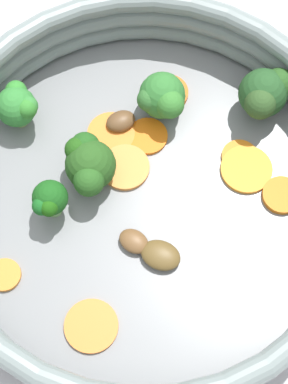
{
  "coord_description": "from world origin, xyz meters",
  "views": [
    {
      "loc": [
        0.01,
        -0.21,
        0.55
      ],
      "look_at": [
        0.0,
        0.0,
        0.03
      ],
      "focal_mm": 60.0,
      "sensor_mm": 36.0,
      "label": 1
    }
  ],
  "objects_px": {
    "carrot_slice_2": "(168,93)",
    "mushroom_piece_2": "(121,121)",
    "skillet": "(144,201)",
    "carrot_slice_6": "(125,167)",
    "broccoli_floret_3": "(265,93)",
    "broccoli_floret_1": "(49,200)",
    "carrot_slice_8": "(111,134)",
    "broccoli_floret_2": "(18,106)",
    "mushroom_piece_0": "(134,241)",
    "carrot_slice_1": "(282,195)",
    "carrot_slice_0": "(240,157)",
    "carrot_slice_4": "(4,275)",
    "carrot_slice_7": "(143,136)",
    "carrot_slice_3": "(246,169)",
    "broccoli_floret_0": "(89,163)",
    "mushroom_piece_1": "(161,255)",
    "broccoli_floret_4": "(162,97)",
    "carrot_slice_5": "(91,326)"
  },
  "relations": [
    {
      "from": "carrot_slice_6",
      "to": "broccoli_floret_2",
      "type": "bearing_deg",
      "value": 155.99
    },
    {
      "from": "skillet",
      "to": "carrot_slice_8",
      "type": "distance_m",
      "value": 0.07
    },
    {
      "from": "carrot_slice_6",
      "to": "mushroom_piece_1",
      "type": "bearing_deg",
      "value": -66.47
    },
    {
      "from": "carrot_slice_2",
      "to": "mushroom_piece_2",
      "type": "relative_size",
      "value": 1.37
    },
    {
      "from": "carrot_slice_0",
      "to": "skillet",
      "type": "bearing_deg",
      "value": -152.34
    },
    {
      "from": "broccoli_floret_1",
      "to": "carrot_slice_0",
      "type": "bearing_deg",
      "value": 20.63
    },
    {
      "from": "carrot_slice_8",
      "to": "broccoli_floret_2",
      "type": "height_order",
      "value": "broccoli_floret_2"
    },
    {
      "from": "carrot_slice_7",
      "to": "carrot_slice_2",
      "type": "bearing_deg",
      "value": 65.19
    },
    {
      "from": "carrot_slice_7",
      "to": "mushroom_piece_0",
      "type": "relative_size",
      "value": 1.37
    },
    {
      "from": "broccoli_floret_3",
      "to": "mushroom_piece_0",
      "type": "distance_m",
      "value": 0.18
    },
    {
      "from": "carrot_slice_0",
      "to": "carrot_slice_2",
      "type": "xyz_separation_m",
      "value": [
        -0.07,
        0.06,
        0.0
      ]
    },
    {
      "from": "carrot_slice_0",
      "to": "carrot_slice_4",
      "type": "relative_size",
      "value": 1.18
    },
    {
      "from": "broccoli_floret_2",
      "to": "mushroom_piece_0",
      "type": "xyz_separation_m",
      "value": [
        0.11,
        -0.12,
        -0.02
      ]
    },
    {
      "from": "carrot_slice_1",
      "to": "mushroom_piece_2",
      "type": "relative_size",
      "value": 1.26
    },
    {
      "from": "carrot_slice_2",
      "to": "mushroom_piece_1",
      "type": "height_order",
      "value": "mushroom_piece_1"
    },
    {
      "from": "carrot_slice_8",
      "to": "broccoli_floret_4",
      "type": "distance_m",
      "value": 0.06
    },
    {
      "from": "broccoli_floret_0",
      "to": "mushroom_piece_0",
      "type": "relative_size",
      "value": 2.11
    },
    {
      "from": "skillet",
      "to": "carrot_slice_6",
      "type": "xyz_separation_m",
      "value": [
        -0.02,
        0.03,
        0.01
      ]
    },
    {
      "from": "broccoli_floret_4",
      "to": "mushroom_piece_0",
      "type": "bearing_deg",
      "value": -97.78
    },
    {
      "from": "mushroom_piece_1",
      "to": "carrot_slice_5",
      "type": "bearing_deg",
      "value": -131.14
    },
    {
      "from": "skillet",
      "to": "broccoli_floret_2",
      "type": "distance_m",
      "value": 0.14
    },
    {
      "from": "carrot_slice_1",
      "to": "carrot_slice_3",
      "type": "height_order",
      "value": "carrot_slice_1"
    },
    {
      "from": "carrot_slice_3",
      "to": "carrot_slice_8",
      "type": "distance_m",
      "value": 0.13
    },
    {
      "from": "broccoli_floret_3",
      "to": "mushroom_piece_1",
      "type": "height_order",
      "value": "broccoli_floret_3"
    },
    {
      "from": "carrot_slice_1",
      "to": "broccoli_floret_0",
      "type": "distance_m",
      "value": 0.18
    },
    {
      "from": "carrot_slice_8",
      "to": "broccoli_floret_0",
      "type": "relative_size",
      "value": 0.77
    },
    {
      "from": "broccoli_floret_2",
      "to": "broccoli_floret_1",
      "type": "bearing_deg",
      "value": -66.91
    },
    {
      "from": "carrot_slice_8",
      "to": "mushroom_piece_0",
      "type": "distance_m",
      "value": 0.11
    },
    {
      "from": "carrot_slice_3",
      "to": "carrot_slice_7",
      "type": "relative_size",
      "value": 1.26
    },
    {
      "from": "carrot_slice_8",
      "to": "broccoli_floret_2",
      "type": "relative_size",
      "value": 0.97
    },
    {
      "from": "broccoli_floret_0",
      "to": "broccoli_floret_2",
      "type": "height_order",
      "value": "broccoli_floret_0"
    },
    {
      "from": "carrot_slice_6",
      "to": "carrot_slice_8",
      "type": "height_order",
      "value": "same"
    },
    {
      "from": "carrot_slice_2",
      "to": "mushroom_piece_0",
      "type": "bearing_deg",
      "value": -98.95
    },
    {
      "from": "broccoli_floret_0",
      "to": "broccoli_floret_4",
      "type": "height_order",
      "value": "broccoli_floret_0"
    },
    {
      "from": "carrot_slice_0",
      "to": "carrot_slice_6",
      "type": "relative_size",
      "value": 0.75
    },
    {
      "from": "carrot_slice_1",
      "to": "carrot_slice_8",
      "type": "bearing_deg",
      "value": 161.14
    },
    {
      "from": "carrot_slice_0",
      "to": "mushroom_piece_1",
      "type": "xyz_separation_m",
      "value": [
        -0.07,
        -0.1,
        0.0
      ]
    },
    {
      "from": "carrot_slice_2",
      "to": "broccoli_floret_1",
      "type": "height_order",
      "value": "broccoli_floret_1"
    },
    {
      "from": "carrot_slice_4",
      "to": "broccoli_floret_2",
      "type": "bearing_deg",
      "value": 91.15
    },
    {
      "from": "carrot_slice_3",
      "to": "carrot_slice_6",
      "type": "bearing_deg",
      "value": -177.92
    },
    {
      "from": "broccoli_floret_1",
      "to": "mushroom_piece_1",
      "type": "height_order",
      "value": "broccoli_floret_1"
    },
    {
      "from": "carrot_slice_8",
      "to": "carrot_slice_2",
      "type": "bearing_deg",
      "value": 42.01
    },
    {
      "from": "carrot_slice_4",
      "to": "mushroom_piece_1",
      "type": "bearing_deg",
      "value": 10.06
    },
    {
      "from": "carrot_slice_7",
      "to": "skillet",
      "type": "bearing_deg",
      "value": -85.95
    },
    {
      "from": "carrot_slice_1",
      "to": "broccoli_floret_3",
      "type": "distance_m",
      "value": 0.09
    },
    {
      "from": "carrot_slice_0",
      "to": "mushroom_piece_0",
      "type": "relative_size",
      "value": 1.23
    },
    {
      "from": "carrot_slice_6",
      "to": "broccoli_floret_2",
      "type": "distance_m",
      "value": 0.11
    },
    {
      "from": "carrot_slice_4",
      "to": "broccoli_floret_1",
      "type": "relative_size",
      "value": 0.64
    },
    {
      "from": "broccoli_floret_3",
      "to": "broccoli_floret_1",
      "type": "bearing_deg",
      "value": -148.47
    },
    {
      "from": "carrot_slice_5",
      "to": "carrot_slice_7",
      "type": "xyz_separation_m",
      "value": [
        0.03,
        0.18,
        0.0
      ]
    }
  ]
}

